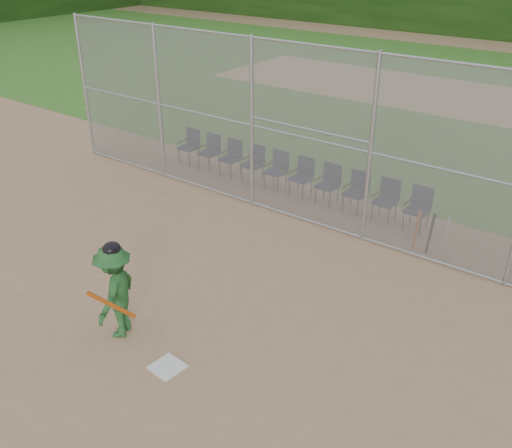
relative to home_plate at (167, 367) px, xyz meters
The scene contains 17 objects.
ground 0.69m from the home_plate, 138.65° to the left, with size 100.00×100.00×0.00m, color #A77E5D.
grass_strip 18.46m from the home_plate, 91.61° to the left, with size 100.00×100.00×0.00m, color #30651E.
dirt_patch_far 18.46m from the home_plate, 91.61° to the left, with size 24.00×24.00×0.00m, color tan.
backstop_fence 5.85m from the home_plate, 95.43° to the left, with size 16.09×0.09×4.00m.
home_plate is the anchor object (origin of this frame).
batter_at_plate 1.49m from the home_plate, behind, with size 1.12×1.30×1.72m.
spare_bats 6.13m from the home_plate, 72.73° to the left, with size 0.66×0.28×0.85m.
chair_0 8.73m from the home_plate, 130.67° to the left, with size 0.54×0.52×0.96m, color #0E1536, non-canonical shape.
chair_1 8.26m from the home_plate, 126.65° to the left, with size 0.54×0.52×0.96m, color #0E1536, non-canonical shape.
chair_2 7.83m from the home_plate, 122.15° to the left, with size 0.54×0.52×0.96m, color #0E1536, non-canonical shape.
chair_3 7.45m from the home_plate, 117.16° to the left, with size 0.54×0.52×0.96m, color #0E1536, non-canonical shape.
chair_4 7.13m from the home_plate, 111.69° to the left, with size 0.54×0.52×0.96m, color #0E1536, non-canonical shape.
chair_5 6.89m from the home_plate, 105.76° to the left, with size 0.54×0.52×0.96m, color #0E1536, non-canonical shape.
chair_6 6.72m from the home_plate, 99.47° to the left, with size 0.54×0.52×0.96m, color #0E1536, non-canonical shape.
chair_7 6.64m from the home_plate, 92.94° to the left, with size 0.54×0.52×0.96m, color #0E1536, non-canonical shape.
chair_8 6.65m from the home_plate, 86.34° to the left, with size 0.54×0.52×0.96m, color #0E1536, non-canonical shape.
chair_9 6.74m from the home_plate, 79.83° to the left, with size 0.54×0.52×0.96m, color #0E1536, non-canonical shape.
Camera 1 is at (5.67, -5.05, 5.96)m, focal length 40.00 mm.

